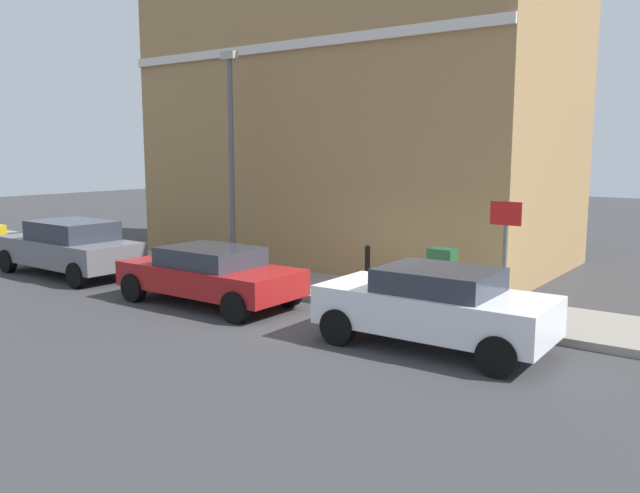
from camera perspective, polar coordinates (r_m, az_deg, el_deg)
ground at (r=12.90m, az=2.53°, el=-6.62°), size 80.00×80.00×0.00m
sidewalk at (r=18.17m, az=-9.81°, el=-2.07°), size 2.38×30.00×0.15m
corner_building at (r=20.17m, az=3.45°, el=11.75°), size 6.80×12.03×9.04m
car_white at (r=11.24m, az=10.09°, el=-5.12°), size 1.92×3.98×1.39m
car_red at (r=14.37m, az=-9.71°, el=-2.37°), size 1.88×4.22×1.28m
car_grey at (r=18.74m, az=-21.21°, el=-0.03°), size 1.99×4.52×1.49m
utility_cabinet at (r=14.06m, az=10.67°, el=-2.65°), size 0.46×0.61×1.15m
bollard_near_cabinet at (r=15.05m, az=4.20°, el=-1.71°), size 0.14×0.14×1.04m
street_sign at (r=12.54m, az=16.00°, el=0.38°), size 0.08×0.60×2.30m
lamppost at (r=17.26m, az=-7.83°, el=8.21°), size 0.20×0.44×5.72m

